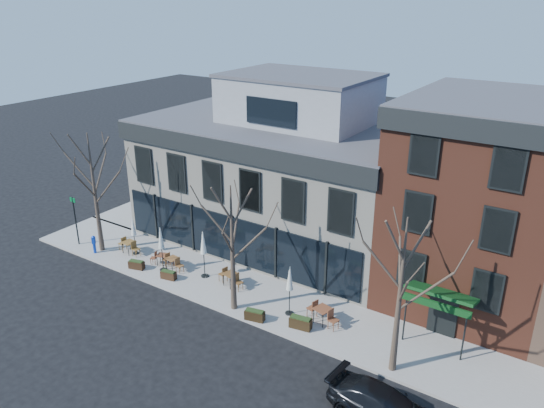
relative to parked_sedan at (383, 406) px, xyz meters
The scene contains 24 objects.
ground 14.52m from the parked_sedan, 151.71° to the left, with size 120.00×120.00×0.00m, color black.
sidewalk_front 10.65m from the parked_sedan, 153.61° to the left, with size 33.50×4.70×0.15m, color gray.
sidewalk_side 27.26m from the parked_sedan, 151.81° to the left, with size 4.50×12.00×0.15m, color gray.
corner_building 17.89m from the parked_sedan, 136.76° to the left, with size 18.39×10.39×11.10m.
red_brick_building 12.85m from the parked_sedan, 88.90° to the left, with size 8.20×11.78×11.18m.
tree_corner 21.87m from the parked_sedan, behind, with size 3.93×3.98×7.92m.
tree_mid 10.67m from the parked_sedan, 163.07° to the left, with size 3.50×3.55×7.04m.
tree_right 4.53m from the parked_sedan, 104.36° to the left, with size 3.72×3.77×7.48m.
sign_pole 23.56m from the parked_sedan, behind, with size 0.50×0.10×3.40m.
parked_sedan is the anchor object (origin of this frame).
call_box 21.54m from the parked_sedan, behind, with size 0.26×0.25×1.25m.
cafe_set_0 19.91m from the parked_sedan, 167.33° to the left, with size 1.86×0.79×0.97m.
cafe_set_1 17.04m from the parked_sedan, 165.04° to the left, with size 1.61×0.99×0.84m.
cafe_set_2 16.14m from the parked_sedan, 164.40° to the left, with size 1.76×0.77×0.91m.
cafe_set_3 12.30m from the parked_sedan, 157.37° to the left, with size 1.90×0.88×0.97m.
cafe_set_5 6.76m from the parked_sedan, 139.48° to the left, with size 2.05×0.98×1.05m.
umbrella_0 19.59m from the parked_sedan, 166.62° to the left, with size 0.40×0.40×2.53m.
umbrella_1 16.46m from the parked_sedan, 166.25° to the left, with size 0.46×0.46×2.87m.
umbrella_2 14.20m from the parked_sedan, 160.51° to the left, with size 0.47×0.47×2.94m.
umbrella_3 8.26m from the parked_sedan, 149.31° to the left, with size 0.45×0.45×2.81m.
planter_0 17.72m from the parked_sedan, 169.81° to the left, with size 1.04×0.63×0.54m.
planter_1 15.27m from the parked_sedan, 167.53° to the left, with size 1.00×0.55×0.53m.
planter_2 8.62m from the parked_sedan, 161.92° to the left, with size 1.10×0.63×0.58m.
planter_3 6.75m from the parked_sedan, 150.00° to the left, with size 1.19×0.63×0.63m.
Camera 1 is at (18.24, -23.15, 16.04)m, focal length 35.00 mm.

